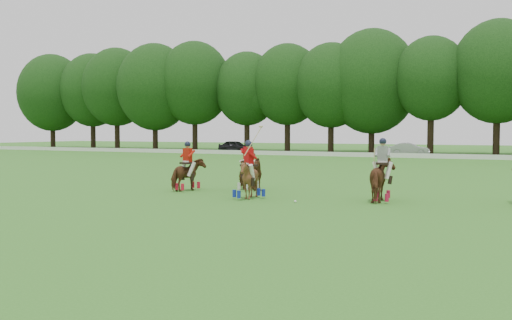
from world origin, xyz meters
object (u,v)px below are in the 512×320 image
at_px(polo_red_a, 188,173).
at_px(polo_red_b, 248,173).
at_px(polo_red_c, 249,178).
at_px(polo_ball, 295,201).
at_px(car_mid, 409,149).
at_px(car_left, 235,146).
at_px(polo_stripe_a, 382,179).

distance_m(polo_red_a, polo_red_b, 2.61).
relative_size(polo_red_c, polo_ball, 30.44).
distance_m(car_mid, polo_red_a, 38.47).
relative_size(car_mid, polo_red_c, 1.48).
bearing_deg(polo_red_a, polo_ball, -16.39).
bearing_deg(polo_red_c, polo_red_b, 117.35).
bearing_deg(car_left, polo_red_a, -147.40).
relative_size(polo_red_a, polo_stripe_a, 0.92).
relative_size(car_mid, polo_red_b, 1.86).
bearing_deg(car_left, polo_red_b, -143.88).
relative_size(car_left, polo_red_c, 1.52).
bearing_deg(polo_ball, polo_red_a, 163.61).
distance_m(polo_stripe_a, polo_ball, 3.31).
xyz_separation_m(polo_stripe_a, polo_ball, (-2.76, -1.64, -0.80)).
relative_size(polo_red_b, polo_ball, 24.21).
height_order(polo_red_b, polo_ball, polo_red_b).
height_order(car_mid, polo_stripe_a, polo_stripe_a).
height_order(car_mid, polo_red_a, polo_red_a).
xyz_separation_m(car_mid, polo_ball, (3.66, -40.08, -0.62)).
bearing_deg(car_mid, polo_stripe_a, -178.58).
bearing_deg(car_left, car_mid, -82.68).
bearing_deg(car_left, polo_ball, -141.97).
xyz_separation_m(polo_red_c, polo_stripe_a, (4.76, 1.39, 0.06)).
bearing_deg(polo_red_c, polo_stripe_a, 16.27).
relative_size(car_left, polo_red_b, 1.91).
bearing_deg(polo_red_a, car_left, 115.28).
bearing_deg(car_left, polo_red_c, -143.98).
xyz_separation_m(car_mid, polo_red_b, (0.24, -37.08, 0.10)).
xyz_separation_m(car_left, polo_ball, (23.80, -40.08, -0.66)).
distance_m(car_left, polo_red_a, 42.49).
bearing_deg(polo_red_c, polo_ball, -7.26).
bearing_deg(polo_ball, polo_red_c, 172.74).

